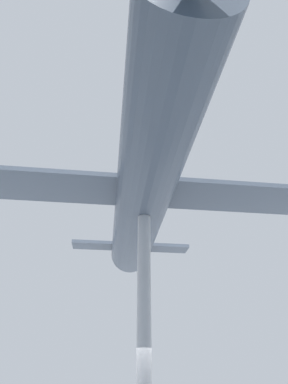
{
  "coord_description": "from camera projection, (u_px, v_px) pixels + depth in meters",
  "views": [
    {
      "loc": [
        1.25,
        9.65,
        1.94
      ],
      "look_at": [
        0.0,
        0.0,
        7.76
      ],
      "focal_mm": 28.0,
      "sensor_mm": 36.0,
      "label": 1
    }
  ],
  "objects": [
    {
      "name": "support_pylon_central",
      "position": [
        144.0,
        317.0,
        9.08
      ],
      "size": [
        0.44,
        0.44,
        6.7
      ],
      "color": "#B7B7BC",
      "rests_on": "ground_plane"
    },
    {
      "name": "suspended_airplane",
      "position": [
        145.0,
        189.0,
        11.15
      ],
      "size": [
        20.19,
        15.77,
        3.21
      ],
      "rotation": [
        0.0,
        0.0,
        -0.01
      ],
      "color": "#4C5666",
      "rests_on": "support_pylon_central"
    }
  ]
}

